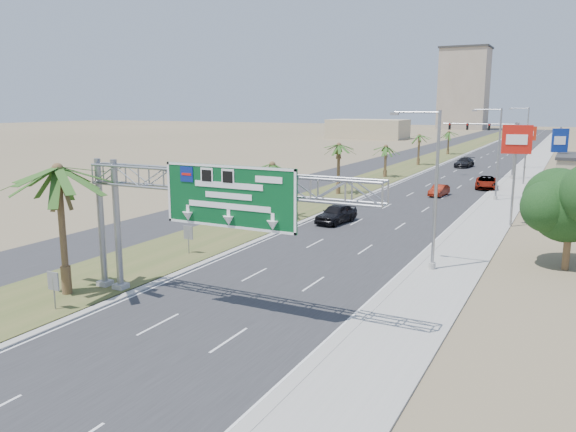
% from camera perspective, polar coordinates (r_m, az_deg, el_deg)
% --- Properties ---
extents(ground, '(600.00, 600.00, 0.00)m').
position_cam_1_polar(ground, '(22.10, -21.08, -17.25)').
color(ground, '#8C7A59').
rests_on(ground, ground).
extents(road, '(12.00, 300.00, 0.02)m').
position_cam_1_polar(road, '(123.94, 20.24, 5.70)').
color(road, '#28282B').
rests_on(road, ground).
extents(sidewalk_right, '(4.00, 300.00, 0.10)m').
position_cam_1_polar(sidewalk_right, '(123.19, 24.17, 5.41)').
color(sidewalk_right, '#9E9B93').
rests_on(sidewalk_right, ground).
extents(median_grass, '(7.00, 300.00, 0.12)m').
position_cam_1_polar(median_grass, '(125.54, 15.69, 6.06)').
color(median_grass, '#445425').
rests_on(median_grass, ground).
extents(opposing_road, '(8.00, 300.00, 0.02)m').
position_cam_1_polar(opposing_road, '(127.12, 12.59, 6.24)').
color(opposing_road, '#28282B').
rests_on(opposing_road, ground).
extents(sign_gantry, '(16.75, 1.24, 7.50)m').
position_cam_1_polar(sign_gantry, '(27.98, -8.23, 2.43)').
color(sign_gantry, gray).
rests_on(sign_gantry, ground).
extents(palm_near, '(5.70, 5.70, 8.35)m').
position_cam_1_polar(palm_near, '(31.96, -22.36, 4.36)').
color(palm_near, brown).
rests_on(palm_near, ground).
extents(palm_row_b, '(3.99, 3.99, 5.95)m').
position_cam_1_polar(palm_row_b, '(51.17, -1.60, 5.13)').
color(palm_row_b, brown).
rests_on(palm_row_b, ground).
extents(palm_row_c, '(3.99, 3.99, 6.75)m').
position_cam_1_polar(palm_row_c, '(65.53, 5.19, 7.08)').
color(palm_row_c, brown).
rests_on(palm_row_c, ground).
extents(palm_row_d, '(3.99, 3.99, 5.45)m').
position_cam_1_polar(palm_row_d, '(82.54, 9.91, 6.91)').
color(palm_row_d, brown).
rests_on(palm_row_d, ground).
extents(palm_row_e, '(3.99, 3.99, 6.15)m').
position_cam_1_polar(palm_row_e, '(100.76, 13.20, 7.90)').
color(palm_row_e, brown).
rests_on(palm_row_e, ground).
extents(palm_row_f, '(3.99, 3.99, 5.75)m').
position_cam_1_polar(palm_row_f, '(125.15, 16.03, 8.16)').
color(palm_row_f, brown).
rests_on(palm_row_f, ground).
extents(streetlight_near, '(3.27, 0.44, 10.00)m').
position_cam_1_polar(streetlight_near, '(35.88, 14.45, 1.89)').
color(streetlight_near, gray).
rests_on(streetlight_near, ground).
extents(streetlight_mid, '(3.27, 0.44, 10.00)m').
position_cam_1_polar(streetlight_mid, '(65.29, 20.40, 5.56)').
color(streetlight_mid, gray).
rests_on(streetlight_mid, ground).
extents(streetlight_far, '(3.27, 0.44, 10.00)m').
position_cam_1_polar(streetlight_far, '(101.05, 22.95, 7.11)').
color(streetlight_far, gray).
rests_on(streetlight_far, ground).
extents(signal_mast, '(10.28, 0.71, 8.00)m').
position_cam_1_polar(signal_mast, '(85.31, 20.66, 6.79)').
color(signal_mast, gray).
rests_on(signal_mast, ground).
extents(oak_near, '(4.50, 4.50, 6.80)m').
position_cam_1_polar(oak_near, '(39.02, 26.87, 1.51)').
color(oak_near, brown).
rests_on(oak_near, ground).
extents(median_signback_a, '(0.75, 0.08, 2.08)m').
position_cam_1_polar(median_signback_a, '(30.71, -22.73, -6.38)').
color(median_signback_a, gray).
rests_on(median_signback_a, ground).
extents(median_signback_b, '(0.75, 0.08, 2.08)m').
position_cam_1_polar(median_signback_b, '(39.57, -10.09, -1.87)').
color(median_signback_b, gray).
rests_on(median_signback_b, ground).
extents(tower_distant, '(20.00, 16.00, 35.00)m').
position_cam_1_polar(tower_distant, '(266.87, 17.43, 12.18)').
color(tower_distant, gray).
rests_on(tower_distant, ground).
extents(building_distant_left, '(24.00, 14.00, 6.00)m').
position_cam_1_polar(building_distant_left, '(182.88, 8.10, 8.74)').
color(building_distant_left, tan).
rests_on(building_distant_left, ground).
extents(car_left_lane, '(2.66, 5.20, 1.69)m').
position_cam_1_polar(car_left_lane, '(49.88, 4.92, 0.23)').
color(car_left_lane, black).
rests_on(car_left_lane, ground).
extents(car_mid_lane, '(1.79, 4.06, 1.30)m').
position_cam_1_polar(car_mid_lane, '(67.03, 15.09, 2.51)').
color(car_mid_lane, '#681609').
rests_on(car_mid_lane, ground).
extents(car_right_lane, '(3.24, 5.85, 1.55)m').
position_cam_1_polar(car_right_lane, '(74.78, 19.50, 3.21)').
color(car_right_lane, gray).
rests_on(car_right_lane, ground).
extents(car_far, '(2.86, 5.75, 1.60)m').
position_cam_1_polar(car_far, '(99.92, 17.48, 5.19)').
color(car_far, black).
rests_on(car_far, ground).
extents(pole_sign_red_near, '(2.42, 0.68, 8.87)m').
position_cam_1_polar(pole_sign_red_near, '(51.24, 22.20, 6.65)').
color(pole_sign_red_near, gray).
rests_on(pole_sign_red_near, ground).
extents(pole_sign_blue, '(1.96, 1.03, 7.63)m').
position_cam_1_polar(pole_sign_blue, '(79.85, 25.88, 6.71)').
color(pole_sign_blue, gray).
rests_on(pole_sign_blue, ground).
extents(pole_sign_red_far, '(2.21, 0.45, 7.84)m').
position_cam_1_polar(pole_sign_red_far, '(80.08, 23.11, 7.33)').
color(pole_sign_red_far, gray).
rests_on(pole_sign_red_far, ground).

